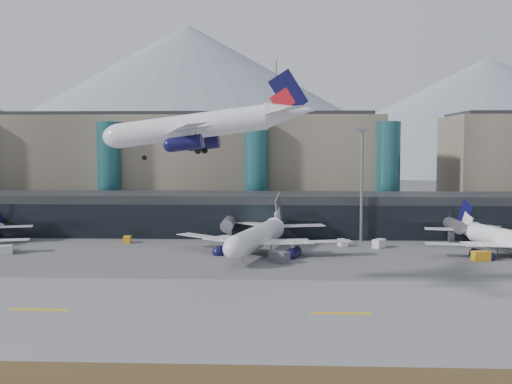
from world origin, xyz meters
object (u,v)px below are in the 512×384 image
(hero_jet, at_px, (213,118))
(veh_e, at_px, (481,256))
(lightmast_mid, at_px, (362,178))
(veh_g, at_px, (343,243))
(veh_b, at_px, (127,240))
(veh_c, at_px, (279,257))
(veh_a, at_px, (4,250))
(jet_parked_mid, at_px, (262,229))
(jet_parked_right, at_px, (500,232))
(veh_d, at_px, (379,243))

(hero_jet, distance_m, veh_e, 61.31)
(lightmast_mid, xyz_separation_m, veh_g, (-4.84, -7.52, -13.67))
(hero_jet, height_order, veh_b, hero_jet)
(veh_c, bearing_deg, veh_e, 45.68)
(veh_a, bearing_deg, jet_parked_mid, -16.96)
(lightmast_mid, height_order, jet_parked_mid, lightmast_mid)
(veh_c, xyz_separation_m, veh_g, (13.52, 19.95, -0.30))
(hero_jet, relative_size, veh_a, 9.90)
(hero_jet, distance_m, jet_parked_right, 69.13)
(lightmast_mid, relative_size, veh_d, 8.12)
(lightmast_mid, relative_size, veh_b, 10.06)
(hero_jet, height_order, veh_c, hero_jet)
(veh_d, bearing_deg, veh_b, 122.82)
(veh_g, bearing_deg, jet_parked_mid, -80.40)
(hero_jet, distance_m, veh_a, 61.40)
(lightmast_mid, distance_m, veh_a, 77.62)
(jet_parked_right, relative_size, veh_b, 13.95)
(veh_a, height_order, veh_d, veh_a)
(veh_d, relative_size, veh_e, 0.98)
(jet_parked_right, height_order, veh_b, jet_parked_right)
(hero_jet, relative_size, jet_parked_mid, 0.81)
(veh_b, bearing_deg, veh_c, -129.20)
(veh_b, bearing_deg, lightmast_mid, -90.42)
(veh_g, bearing_deg, lightmast_mid, 131.68)
(jet_parked_mid, relative_size, veh_d, 12.46)
(lightmast_mid, bearing_deg, jet_parked_right, -31.03)
(veh_e, bearing_deg, jet_parked_mid, 156.92)
(veh_e, xyz_separation_m, veh_g, (-24.63, 16.24, -0.17))
(jet_parked_mid, bearing_deg, veh_e, -87.22)
(veh_a, height_order, veh_g, veh_a)
(veh_g, bearing_deg, jet_parked_right, 59.71)
(jet_parked_right, height_order, veh_c, jet_parked_right)
(veh_c, distance_m, veh_g, 24.10)
(hero_jet, relative_size, veh_b, 12.54)
(jet_parked_right, bearing_deg, veh_c, 86.71)
(jet_parked_mid, bearing_deg, hero_jet, -174.67)
(jet_parked_right, xyz_separation_m, veh_g, (-30.83, 8.12, -3.57))
(jet_parked_right, bearing_deg, lightmast_mid, 40.74)
(veh_e, height_order, veh_g, veh_e)
(jet_parked_right, bearing_deg, jet_parked_mid, 71.67)
(hero_jet, bearing_deg, jet_parked_right, 40.56)
(jet_parked_right, distance_m, veh_e, 10.77)
(veh_a, bearing_deg, veh_c, -29.70)
(jet_parked_mid, relative_size, veh_e, 12.20)
(lightmast_mid, height_order, veh_e, lightmast_mid)
(jet_parked_right, relative_size, veh_a, 11.02)
(hero_jet, distance_m, veh_b, 60.01)
(veh_a, relative_size, veh_d, 1.02)
(jet_parked_mid, distance_m, veh_c, 12.99)
(veh_d, distance_m, veh_e, 22.41)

